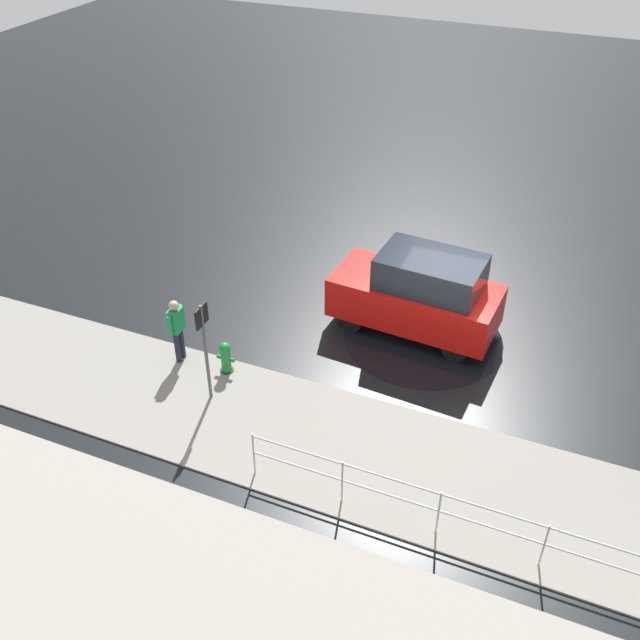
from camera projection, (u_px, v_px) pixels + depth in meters
ground_plane at (444, 341)px, 16.84m from camera, size 60.00×60.00×0.00m
kerb_strip at (389, 463)px, 13.69m from camera, size 24.00×3.20×0.04m
moving_hatchback at (419, 293)px, 16.62m from camera, size 4.01×1.98×2.06m
fire_hydrant at (226, 358)px, 15.68m from camera, size 0.42×0.31×0.80m
pedestrian at (177, 326)px, 15.69m from camera, size 0.25×0.57×1.62m
metal_railing at (492, 522)px, 11.71m from camera, size 8.81×0.04×1.05m
sign_post at (204, 339)px, 14.29m from camera, size 0.07×0.44×2.40m
puddle_patch at (423, 338)px, 16.92m from camera, size 3.76×3.76×0.01m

